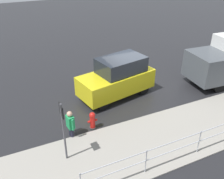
# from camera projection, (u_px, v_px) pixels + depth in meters

# --- Properties ---
(ground_plane) EXTENTS (60.00, 60.00, 0.00)m
(ground_plane) POSITION_uv_depth(u_px,v_px,m) (132.00, 88.00, 13.86)
(ground_plane) COLOR black
(kerb_strip) EXTENTS (24.00, 3.20, 0.04)m
(kerb_strip) POSITION_uv_depth(u_px,v_px,m) (180.00, 132.00, 10.54)
(kerb_strip) COLOR gray
(kerb_strip) RESTS_ON ground
(moving_hatchback) EXTENTS (4.15, 2.40, 2.06)m
(moving_hatchback) POSITION_uv_depth(u_px,v_px,m) (117.00, 78.00, 12.75)
(moving_hatchback) COLOR yellow
(moving_hatchback) RESTS_ON ground
(fire_hydrant) EXTENTS (0.42, 0.31, 0.80)m
(fire_hydrant) POSITION_uv_depth(u_px,v_px,m) (92.00, 121.00, 10.59)
(fire_hydrant) COLOR red
(fire_hydrant) RESTS_ON ground
(pedestrian) EXTENTS (0.28, 0.57, 1.22)m
(pedestrian) POSITION_uv_depth(u_px,v_px,m) (70.00, 123.00, 9.99)
(pedestrian) COLOR #1E8C4C
(pedestrian) RESTS_ON ground
(metal_railing) EXTENTS (9.22, 0.04, 1.05)m
(metal_railing) POSITION_uv_depth(u_px,v_px,m) (200.00, 138.00, 9.12)
(metal_railing) COLOR #B7BABF
(metal_railing) RESTS_ON ground
(sign_post) EXTENTS (0.07, 0.44, 2.40)m
(sign_post) POSITION_uv_depth(u_px,v_px,m) (63.00, 124.00, 8.43)
(sign_post) COLOR #4C4C51
(sign_post) RESTS_ON ground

